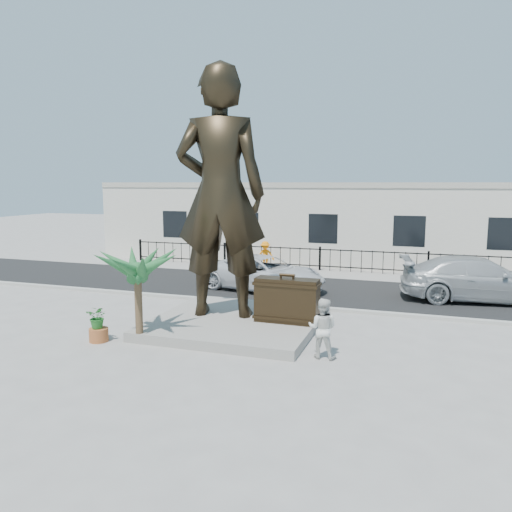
{
  "coord_description": "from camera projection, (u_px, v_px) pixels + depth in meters",
  "views": [
    {
      "loc": [
        5.13,
        -13.34,
        4.68
      ],
      "look_at": [
        0.0,
        2.0,
        2.3
      ],
      "focal_mm": 35.0,
      "sensor_mm": 36.0,
      "label": 1
    }
  ],
  "objects": [
    {
      "name": "ground",
      "position": [
        235.0,
        342.0,
        14.81
      ],
      "size": [
        100.0,
        100.0,
        0.0
      ],
      "primitive_type": "plane",
      "color": "#9E9991",
      "rests_on": "ground"
    },
    {
      "name": "building",
      "position": [
        334.0,
        224.0,
        30.44
      ],
      "size": [
        28.0,
        7.0,
        4.4
      ],
      "primitive_type": "cube",
      "color": "silver",
      "rests_on": "ground"
    },
    {
      "name": "far_sidewalk",
      "position": [
        317.0,
        273.0,
        26.07
      ],
      "size": [
        40.0,
        2.5,
        0.02
      ],
      "primitive_type": "cube",
      "color": "#9E9991",
      "rests_on": "ground"
    },
    {
      "name": "shrub",
      "position": [
        98.0,
        317.0,
        14.74
      ],
      "size": [
        0.7,
        0.63,
        0.69
      ],
      "primitive_type": "imported",
      "rotation": [
        0.0,
        0.0,
        0.15
      ],
      "color": "#216723",
      "rests_on": "planter"
    },
    {
      "name": "car_white",
      "position": [
        264.0,
        273.0,
        21.77
      ],
      "size": [
        5.87,
        3.77,
        1.51
      ],
      "primitive_type": "imported",
      "rotation": [
        0.0,
        0.0,
        1.32
      ],
      "color": "silver",
      "rests_on": "street"
    },
    {
      "name": "planter",
      "position": [
        99.0,
        335.0,
        14.82
      ],
      "size": [
        0.56,
        0.56,
        0.4
      ],
      "primitive_type": "cylinder",
      "color": "#9F542A",
      "rests_on": "ground"
    },
    {
      "name": "fence",
      "position": [
        320.0,
        260.0,
        26.73
      ],
      "size": [
        22.0,
        0.1,
        1.2
      ],
      "primitive_type": "cube",
      "color": "black",
      "rests_on": "ground"
    },
    {
      "name": "worker",
      "position": [
        265.0,
        255.0,
        26.97
      ],
      "size": [
        1.08,
        0.75,
        1.53
      ],
      "primitive_type": "imported",
      "rotation": [
        0.0,
        0.0,
        0.2
      ],
      "color": "orange",
      "rests_on": "far_sidewalk"
    },
    {
      "name": "tourist",
      "position": [
        322.0,
        328.0,
        13.36
      ],
      "size": [
        0.82,
        0.65,
        1.64
      ],
      "primitive_type": "imported",
      "rotation": [
        0.0,
        0.0,
        3.1
      ],
      "color": "silver",
      "rests_on": "ground"
    },
    {
      "name": "curb",
      "position": [
        277.0,
        305.0,
        19.02
      ],
      "size": [
        40.0,
        0.25,
        0.12
      ],
      "primitive_type": "cube",
      "color": "#A5A399",
      "rests_on": "ground"
    },
    {
      "name": "statue",
      "position": [
        220.0,
        194.0,
        16.17
      ],
      "size": [
        3.27,
        2.48,
        8.06
      ],
      "primitive_type": "imported",
      "rotation": [
        0.0,
        0.0,
        3.34
      ],
      "color": "black",
      "rests_on": "plinth"
    },
    {
      "name": "car_silver",
      "position": [
        479.0,
        279.0,
        19.83
      ],
      "size": [
        6.28,
        3.25,
        1.74
      ],
      "primitive_type": "imported",
      "rotation": [
        0.0,
        0.0,
        1.71
      ],
      "color": "#A4A7A8",
      "rests_on": "street"
    },
    {
      "name": "plinth",
      "position": [
        237.0,
        322.0,
        16.35
      ],
      "size": [
        5.2,
        5.2,
        0.3
      ],
      "primitive_type": "cube",
      "color": "gray",
      "rests_on": "ground"
    },
    {
      "name": "palm_tree",
      "position": [
        140.0,
        343.0,
        14.71
      ],
      "size": [
        1.8,
        1.8,
        3.2
      ],
      "primitive_type": null,
      "color": "#1F5729",
      "rests_on": "ground"
    },
    {
      "name": "suitcase",
      "position": [
        287.0,
        300.0,
        15.73
      ],
      "size": [
        2.01,
        0.66,
        1.41
      ],
      "primitive_type": "cube",
      "rotation": [
        0.0,
        0.0,
        -0.01
      ],
      "color": "black",
      "rests_on": "plinth"
    },
    {
      "name": "street",
      "position": [
        298.0,
        288.0,
        22.31
      ],
      "size": [
        40.0,
        7.0,
        0.01
      ],
      "primitive_type": "cube",
      "color": "black",
      "rests_on": "ground"
    }
  ]
}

